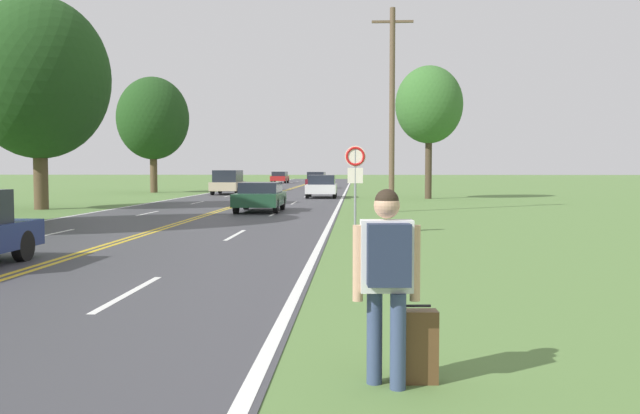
{
  "coord_description": "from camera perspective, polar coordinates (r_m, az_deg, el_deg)",
  "views": [
    {
      "loc": [
        6.13,
        -2.5,
        1.9
      ],
      "look_at": [
        5.48,
        9.39,
        1.22
      ],
      "focal_mm": 38.0,
      "sensor_mm": 36.0,
      "label": 1
    }
  ],
  "objects": [
    {
      "name": "hitchhiker_person",
      "position": [
        5.87,
        5.66,
        -5.04
      ],
      "size": [
        0.59,
        0.42,
        1.73
      ],
      "rotation": [
        0.0,
        0.0,
        1.64
      ],
      "color": "#38476B",
      "rests_on": "ground"
    },
    {
      "name": "suitcase",
      "position": [
        6.19,
        7.97,
        -11.54
      ],
      "size": [
        0.41,
        0.21,
        0.7
      ],
      "rotation": [
        0.0,
        0.0,
        1.64
      ],
      "color": "brown",
      "rests_on": "ground"
    },
    {
      "name": "car_maroon_van_distant",
      "position": [
        64.45,
        -0.3,
        2.33
      ],
      "size": [
        1.85,
        4.48,
        1.58
      ],
      "rotation": [
        0.0,
        0.0,
        -1.59
      ],
      "color": "black",
      "rests_on": "ground"
    },
    {
      "name": "car_red_suv_horizon",
      "position": [
        87.37,
        -3.4,
        2.55
      ],
      "size": [
        2.05,
        4.23,
        1.5
      ],
      "rotation": [
        0.0,
        0.0,
        1.55
      ],
      "color": "black",
      "rests_on": "ground"
    },
    {
      "name": "tree_right_cluster",
      "position": [
        43.24,
        9.16,
        8.47
      ],
      "size": [
        4.2,
        4.2,
        8.3
      ],
      "color": "#473828",
      "rests_on": "ground"
    },
    {
      "name": "car_champagne_suv_receding",
      "position": [
        50.15,
        -7.75,
        2.12
      ],
      "size": [
        1.96,
        4.45,
        1.77
      ],
      "rotation": [
        0.0,
        0.0,
        1.57
      ],
      "color": "black",
      "rests_on": "ground"
    },
    {
      "name": "traffic_sign",
      "position": [
        19.41,
        2.99,
        3.32
      ],
      "size": [
        0.6,
        0.1,
        2.55
      ],
      "color": "gray",
      "rests_on": "ground"
    },
    {
      "name": "utility_pole_midground",
      "position": [
        29.97,
        6.09,
        8.38
      ],
      "size": [
        1.8,
        0.24,
        8.85
      ],
      "color": "brown",
      "rests_on": "ground"
    },
    {
      "name": "tree_behind_sign",
      "position": [
        34.25,
        -22.62,
        9.99
      ],
      "size": [
        6.47,
        6.47,
        9.8
      ],
      "color": "brown",
      "rests_on": "ground"
    },
    {
      "name": "car_white_sedan_mid_far",
      "position": [
        44.01,
        0.15,
        1.79
      ],
      "size": [
        1.95,
        4.35,
        1.47
      ],
      "rotation": [
        0.0,
        0.0,
        -1.56
      ],
      "color": "black",
      "rests_on": "ground"
    },
    {
      "name": "car_dark_green_sedan_mid_near",
      "position": [
        29.95,
        -5.05,
        0.93
      ],
      "size": [
        1.9,
        4.32,
        1.29
      ],
      "rotation": [
        0.0,
        0.0,
        -1.57
      ],
      "color": "black",
      "rests_on": "ground"
    },
    {
      "name": "tree_mid_treeline",
      "position": [
        55.17,
        -13.89,
        7.24
      ],
      "size": [
        5.63,
        5.63,
        9.08
      ],
      "color": "brown",
      "rests_on": "ground"
    }
  ]
}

